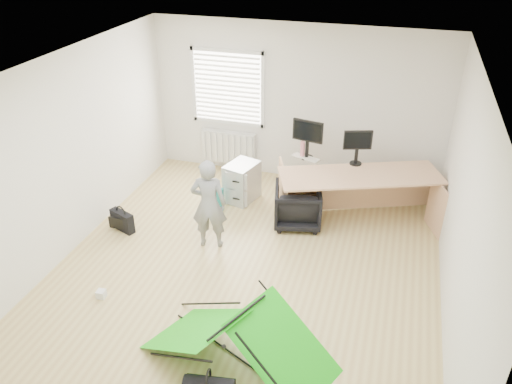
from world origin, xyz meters
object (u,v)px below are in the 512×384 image
(monitor_right, at_px, (357,152))
(thermos, at_px, (302,149))
(monitor_left, at_px, (307,144))
(person, at_px, (209,204))
(filing_cabinet, at_px, (242,182))
(laptop_bag, at_px, (122,221))
(storage_crate, at_px, (351,187))
(office_chair, at_px, (298,206))
(kite, at_px, (238,339))
(desk, at_px, (358,198))

(monitor_right, bearing_deg, thermos, 161.20)
(monitor_left, relative_size, person, 0.36)
(filing_cabinet, relative_size, person, 0.48)
(person, bearing_deg, laptop_bag, -11.75)
(monitor_right, bearing_deg, filing_cabinet, 168.09)
(monitor_right, distance_m, storage_crate, 0.99)
(filing_cabinet, height_order, thermos, thermos)
(office_chair, distance_m, laptop_bag, 2.64)
(thermos, bearing_deg, person, -121.81)
(kite, distance_m, laptop_bag, 3.08)
(monitor_left, distance_m, laptop_bag, 3.05)
(monitor_right, relative_size, laptop_bag, 1.03)
(monitor_right, bearing_deg, laptop_bag, -171.85)
(thermos, xyz_separation_m, storage_crate, (0.78, 0.46, -0.79))
(monitor_left, bearing_deg, office_chair, -76.57)
(thermos, bearing_deg, kite, -88.70)
(kite, xyz_separation_m, storage_crate, (0.70, 3.92, -0.16))
(monitor_left, height_order, monitor_right, monitor_left)
(monitor_left, height_order, storage_crate, monitor_left)
(person, relative_size, storage_crate, 2.55)
(desk, relative_size, monitor_left, 4.90)
(desk, xyz_separation_m, monitor_left, (-0.88, 0.33, 0.64))
(monitor_right, distance_m, person, 2.41)
(thermos, height_order, person, person)
(monitor_right, height_order, laptop_bag, monitor_right)
(office_chair, xyz_separation_m, kite, (-0.02, -2.78, -0.02))
(thermos, bearing_deg, storage_crate, 30.62)
(thermos, bearing_deg, monitor_right, -0.69)
(monitor_right, height_order, storage_crate, monitor_right)
(office_chair, bearing_deg, person, 26.65)
(storage_crate, bearing_deg, thermos, -149.38)
(monitor_left, bearing_deg, storage_crate, 45.48)
(desk, bearing_deg, monitor_right, 87.19)
(desk, height_order, monitor_right, monitor_right)
(kite, height_order, storage_crate, kite)
(desk, distance_m, filing_cabinet, 1.90)
(desk, xyz_separation_m, office_chair, (-0.85, -0.33, -0.08))
(filing_cabinet, distance_m, laptop_bag, 2.00)
(thermos, height_order, laptop_bag, thermos)
(monitor_left, xyz_separation_m, storage_crate, (0.71, 0.48, -0.90))
(desk, distance_m, laptop_bag, 3.56)
(filing_cabinet, height_order, monitor_left, monitor_left)
(person, xyz_separation_m, laptop_bag, (-1.40, -0.03, -0.52))
(filing_cabinet, xyz_separation_m, office_chair, (1.04, -0.47, -0.00))
(thermos, relative_size, storage_crate, 0.49)
(desk, bearing_deg, kite, -127.51)
(kite, bearing_deg, monitor_right, 102.22)
(filing_cabinet, height_order, office_chair, filing_cabinet)
(desk, xyz_separation_m, kite, (-0.87, -3.12, -0.10))
(thermos, bearing_deg, laptop_bag, -146.13)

